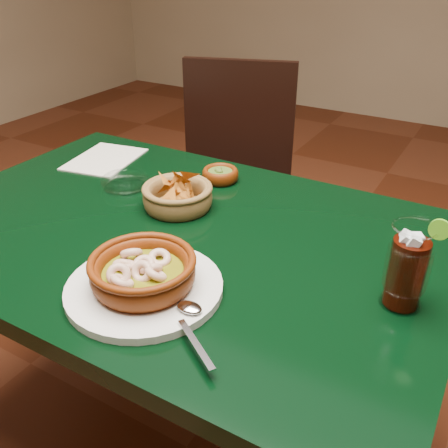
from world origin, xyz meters
The scene contains 9 objects.
ground centered at (0.00, 0.00, 0.00)m, with size 7.00×7.00×0.00m, color #471C0C.
dining_table centered at (0.00, 0.00, 0.65)m, with size 1.20×0.80×0.75m.
dining_chair centered at (-0.25, 0.71, 0.52)m, with size 0.55×0.55×0.94m.
shrimp_plate centered at (0.09, -0.22, 0.78)m, with size 0.36×0.29×0.08m.
chip_basket centered at (-0.05, 0.09, 0.78)m, with size 0.20×0.20×0.12m.
guacamole_ramekin centered at (-0.04, 0.27, 0.77)m, with size 0.12×0.12×0.04m.
cola_drink centered at (0.50, -0.02, 0.83)m, with size 0.16×0.16×0.18m.
glass_ashtray centered at (-0.23, 0.11, 0.76)m, with size 0.13×0.13×0.03m.
paper_menu centered at (-0.41, 0.23, 0.75)m, with size 0.21×0.25×0.00m.
Camera 1 is at (0.58, -0.78, 1.30)m, focal length 40.00 mm.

